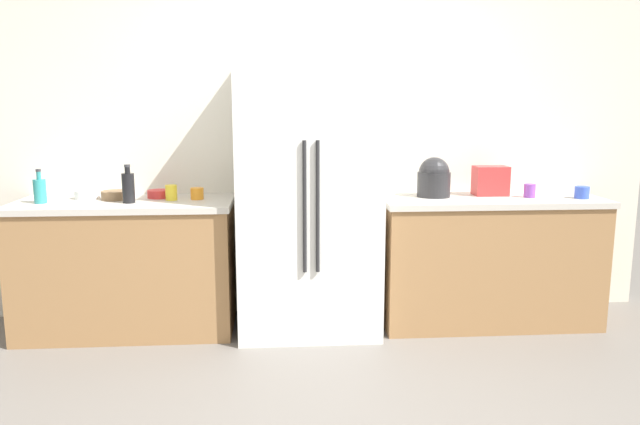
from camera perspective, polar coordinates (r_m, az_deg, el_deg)
kitchen_back_panel at (r=4.41m, az=-1.25°, el=7.64°), size 5.03×0.10×2.66m
counter_left at (r=4.30m, az=-17.66°, el=-4.83°), size 1.43×0.64×0.89m
counter_right at (r=4.43m, az=15.43°, el=-4.27°), size 1.51×0.64×0.89m
refrigerator at (r=4.04m, az=-1.13°, el=1.35°), size 0.93×0.71×1.81m
toaster at (r=4.41m, az=15.76°, el=2.90°), size 0.23×0.16×0.20m
rice_cooker at (r=4.25m, az=10.68°, el=3.18°), size 0.23×0.23×0.27m
bottle_a at (r=4.10m, az=-17.60°, el=2.30°), size 0.08×0.08×0.25m
bottle_b at (r=4.30m, az=-24.88°, el=1.91°), size 0.08×0.08×0.22m
cup_a at (r=4.39m, az=19.14°, el=1.96°), size 0.08×0.08×0.09m
cup_b at (r=4.14m, az=-13.83°, el=1.83°), size 0.08×0.08×0.10m
cup_c at (r=4.47m, az=23.44°, el=1.75°), size 0.10×0.10×0.08m
cup_d at (r=4.15m, az=-11.50°, el=1.77°), size 0.09×0.09×0.08m
bowl_a at (r=4.39m, az=-21.07°, el=1.61°), size 0.17×0.17×0.06m
bowl_b at (r=4.29m, az=-18.73°, el=1.56°), size 0.18×0.18×0.06m
bowl_c at (r=4.27m, az=-14.95°, el=1.70°), size 0.15×0.15×0.05m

